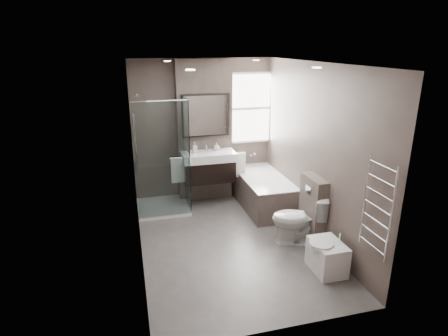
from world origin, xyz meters
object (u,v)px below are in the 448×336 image
object	(u,v)px
bidet	(327,256)
toilet	(298,219)
bathtub	(263,190)
vanity	(209,166)

from	to	relation	value
bidet	toilet	bearing A→B (deg)	93.25
bathtub	bidet	xyz separation A→B (m)	(0.09, -2.16, -0.10)
toilet	bidet	bearing A→B (deg)	19.86
bathtub	toilet	distance (m)	1.39
bathtub	toilet	world-z (taller)	toilet
vanity	bathtub	xyz separation A→B (m)	(0.92, -0.33, -0.43)
bathtub	bidet	world-z (taller)	bathtub
bidet	vanity	bearing A→B (deg)	112.18
toilet	bathtub	bearing A→B (deg)	-161.53
toilet	vanity	bearing A→B (deg)	-133.83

